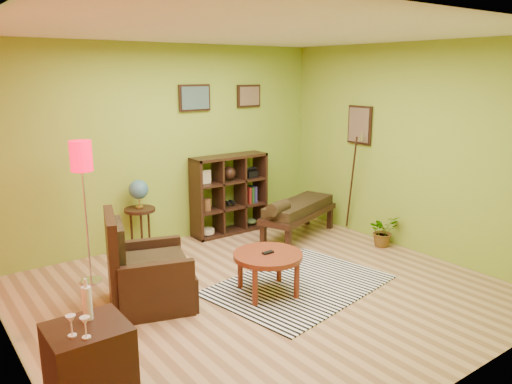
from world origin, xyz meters
TOP-DOWN VIEW (x-y plane):
  - ground at (0.00, 0.00)m, footprint 5.00×5.00m
  - room_shell at (-0.09, 0.01)m, footprint 5.04×4.54m
  - zebra_rug at (0.46, -0.10)m, footprint 2.23×1.75m
  - coffee_table at (0.03, -0.05)m, footprint 0.77×0.77m
  - armchair at (-1.18, 0.50)m, footprint 1.05×1.04m
  - side_cabinet at (-2.20, -0.82)m, footprint 0.55×0.50m
  - floor_lamp at (-1.46, 1.43)m, footprint 0.25×0.25m
  - globe_table at (-0.56, 2.01)m, footprint 0.42×0.42m
  - cube_shelf at (0.91, 2.03)m, footprint 1.20×0.35m
  - bench at (1.56, 1.22)m, footprint 1.54×0.96m
  - potted_plant at (2.30, 0.22)m, footprint 0.48×0.52m

SIDE VIEW (x-z plane):
  - ground at x=0.00m, z-range 0.00..0.00m
  - zebra_rug at x=0.46m, z-range 0.00..0.01m
  - potted_plant at x=2.30m, z-range 0.00..0.35m
  - armchair at x=-1.18m, z-range -0.20..0.82m
  - side_cabinet at x=-2.20m, z-range -0.15..0.82m
  - coffee_table at x=0.03m, z-range 0.16..0.65m
  - bench at x=1.56m, z-range 0.09..0.76m
  - cube_shelf at x=0.91m, z-range 0.00..1.20m
  - globe_table at x=-0.56m, z-range 0.26..1.28m
  - floor_lamp at x=-1.46m, z-range 0.52..2.19m
  - room_shell at x=-0.09m, z-range 0.39..3.21m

